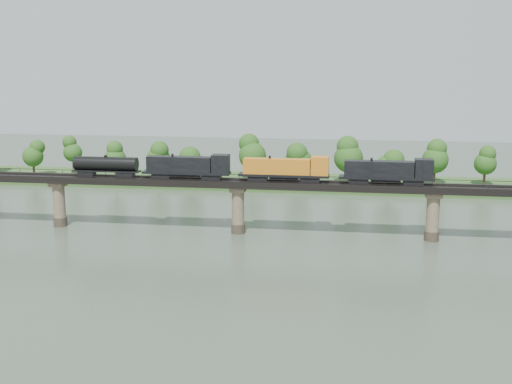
# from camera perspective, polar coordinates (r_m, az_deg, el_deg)

# --- Properties ---
(ground) EXTENTS (400.00, 400.00, 0.00)m
(ground) POSITION_cam_1_polar(r_m,az_deg,el_deg) (108.60, -4.38, -7.75)
(ground) COLOR #384637
(ground) RESTS_ON ground
(far_bank) EXTENTS (300.00, 24.00, 1.60)m
(far_bank) POSITION_cam_1_polar(r_m,az_deg,el_deg) (189.58, 1.30, 0.90)
(far_bank) COLOR #2C5020
(far_bank) RESTS_ON ground
(bridge) EXTENTS (236.00, 30.00, 11.50)m
(bridge) POSITION_cam_1_polar(r_m,az_deg,el_deg) (135.37, -1.61, -1.42)
(bridge) COLOR #473A2D
(bridge) RESTS_ON ground
(bridge_superstructure) EXTENTS (220.00, 4.90, 0.75)m
(bridge_superstructure) POSITION_cam_1_polar(r_m,az_deg,el_deg) (134.09, -1.62, 1.22)
(bridge_superstructure) COLOR black
(bridge_superstructure) RESTS_ON bridge
(far_treeline) EXTENTS (289.06, 17.54, 13.60)m
(far_treeline) POSITION_cam_1_polar(r_m,az_deg,el_deg) (185.08, -1.39, 3.16)
(far_treeline) COLOR #382619
(far_treeline) RESTS_ON far_bank
(freight_train) EXTENTS (75.93, 2.96, 5.23)m
(freight_train) POSITION_cam_1_polar(r_m,az_deg,el_deg) (133.23, -0.39, 2.12)
(freight_train) COLOR black
(freight_train) RESTS_ON bridge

